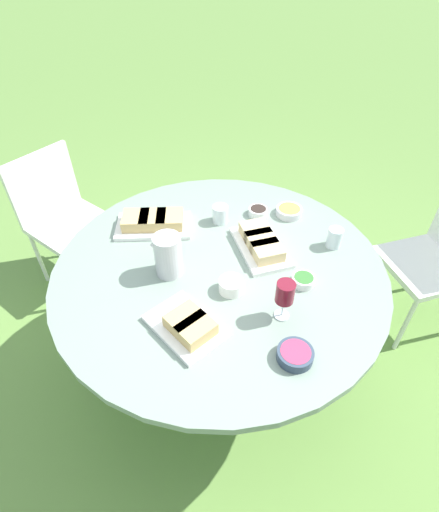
{
  "coord_description": "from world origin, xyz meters",
  "views": [
    {
      "loc": [
        0.33,
        1.25,
        2.0
      ],
      "look_at": [
        0.0,
        0.0,
        0.84
      ],
      "focal_mm": 28.0,
      "sensor_mm": 36.0,
      "label": 1
    }
  ],
  "objects_px": {
    "chair_near_right": "(61,212)",
    "wine_glass": "(285,294)",
    "dining_table": "(220,281)",
    "water_pitcher": "(168,255)"
  },
  "relations": [
    {
      "from": "dining_table",
      "to": "chair_near_right",
      "type": "height_order",
      "value": "chair_near_right"
    },
    {
      "from": "chair_near_right",
      "to": "wine_glass",
      "type": "height_order",
      "value": "wine_glass"
    },
    {
      "from": "chair_near_right",
      "to": "wine_glass",
      "type": "bearing_deg",
      "value": 125.12
    },
    {
      "from": "wine_glass",
      "to": "water_pitcher",
      "type": "bearing_deg",
      "value": -42.89
    },
    {
      "from": "water_pitcher",
      "to": "wine_glass",
      "type": "bearing_deg",
      "value": 137.11
    },
    {
      "from": "dining_table",
      "to": "water_pitcher",
      "type": "xyz_separation_m",
      "value": [
        0.22,
        -0.02,
        0.2
      ]
    },
    {
      "from": "chair_near_right",
      "to": "water_pitcher",
      "type": "xyz_separation_m",
      "value": [
        -0.56,
        0.98,
        0.35
      ]
    },
    {
      "from": "wine_glass",
      "to": "dining_table",
      "type": "bearing_deg",
      "value": -64.07
    },
    {
      "from": "dining_table",
      "to": "wine_glass",
      "type": "height_order",
      "value": "wine_glass"
    },
    {
      "from": "dining_table",
      "to": "water_pitcher",
      "type": "height_order",
      "value": "water_pitcher"
    }
  ]
}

